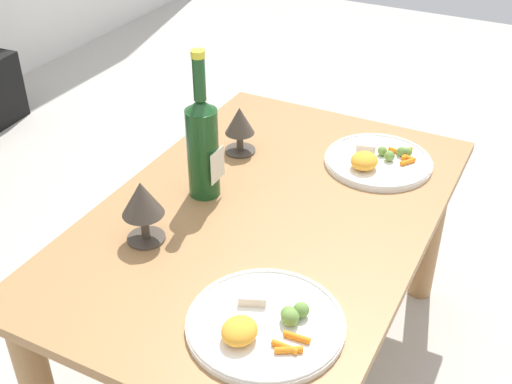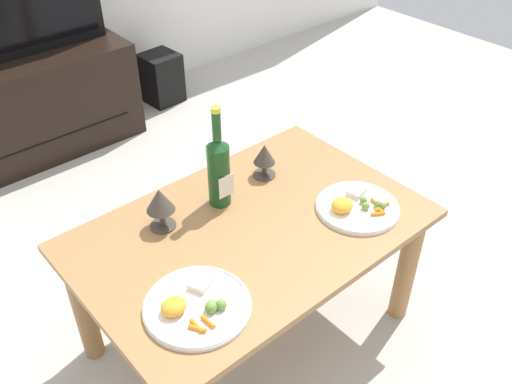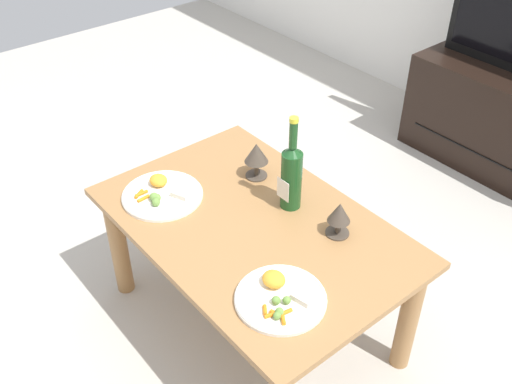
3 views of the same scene
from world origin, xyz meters
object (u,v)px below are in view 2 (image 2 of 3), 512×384
object	(u,v)px
dining_table	(251,249)
goblet_left	(160,202)
wine_bottle	(219,169)
dinner_plate_right	(356,206)
floor_speaker	(161,78)
tv_stand	(37,103)
goblet_right	(264,156)
dinner_plate_left	(196,305)

from	to	relation	value
dining_table	goblet_left	xyz separation A→B (m)	(-0.21, 0.19, 0.19)
dining_table	goblet_left	distance (m)	0.34
dining_table	wine_bottle	xyz separation A→B (m)	(0.01, 0.17, 0.23)
wine_bottle	goblet_left	distance (m)	0.22
wine_bottle	goblet_left	xyz separation A→B (m)	(-0.22, 0.02, -0.04)
dinner_plate_right	floor_speaker	bearing A→B (deg)	77.16
floor_speaker	goblet_left	bearing A→B (deg)	-125.63
tv_stand	goblet_left	xyz separation A→B (m)	(-0.19, -1.56, 0.35)
goblet_right	dinner_plate_right	xyz separation A→B (m)	(0.10, -0.35, -0.07)
goblet_left	dinner_plate_right	xyz separation A→B (m)	(0.53, -0.35, -0.09)
floor_speaker	goblet_right	xyz separation A→B (m)	(-0.54, -1.58, 0.44)
floor_speaker	dinner_plate_left	bearing A→B (deg)	-123.56
dining_table	goblet_right	distance (m)	0.34
floor_speaker	goblet_left	world-z (taller)	goblet_left
dinner_plate_left	dinner_plate_right	xyz separation A→B (m)	(0.65, 0.00, 0.00)
tv_stand	dinner_plate_left	size ratio (longest dim) A/B	3.39
dinner_plate_right	dining_table	bearing A→B (deg)	153.62
wine_bottle	dinner_plate_right	bearing A→B (deg)	-45.71
dining_table	dinner_plate_left	world-z (taller)	dinner_plate_left
wine_bottle	dinner_plate_left	bearing A→B (deg)	-135.71
floor_speaker	goblet_left	distance (m)	1.91
dining_table	dinner_plate_left	size ratio (longest dim) A/B	3.75
goblet_right	dinner_plate_left	xyz separation A→B (m)	(-0.55, -0.35, -0.07)
dining_table	wine_bottle	bearing A→B (deg)	87.95
tv_stand	goblet_left	size ratio (longest dim) A/B	6.83
tv_stand	dinner_plate_right	size ratio (longest dim) A/B	3.61
wine_bottle	goblet_right	xyz separation A→B (m)	(0.22, 0.02, -0.05)
wine_bottle	dinner_plate_right	xyz separation A→B (m)	(0.32, -0.33, -0.12)
dinner_plate_left	goblet_right	bearing A→B (deg)	32.22
goblet_right	dinner_plate_right	size ratio (longest dim) A/B	0.47
wine_bottle	goblet_left	size ratio (longest dim) A/B	2.46
floor_speaker	dinner_plate_left	world-z (taller)	dinner_plate_left
tv_stand	dinner_plate_right	world-z (taller)	dinner_plate_right
wine_bottle	dinner_plate_left	size ratio (longest dim) A/B	1.22
dinner_plate_left	dinner_plate_right	size ratio (longest dim) A/B	1.07
dinner_plate_left	dining_table	bearing A→B (deg)	26.15
goblet_right	dinner_plate_left	distance (m)	0.66
dining_table	tv_stand	bearing A→B (deg)	90.79
goblet_left	goblet_right	world-z (taller)	goblet_left
goblet_right	dinner_plate_left	size ratio (longest dim) A/B	0.44
goblet_left	goblet_right	distance (m)	0.43
floor_speaker	dinner_plate_right	size ratio (longest dim) A/B	1.11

